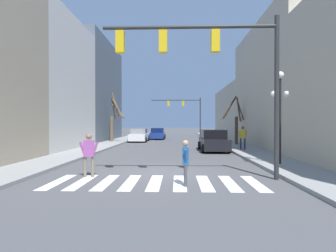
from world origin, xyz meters
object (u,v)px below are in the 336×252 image
object	(u,v)px
traffic_signal_far	(186,108)
street_tree_left_mid	(235,120)
pedestrian_on_left_sidewalk	(243,136)
pedestrian_near_right_corner	(89,151)
street_tree_right_mid	(114,119)
car_parked_right_far	(139,136)
traffic_signal_near	(211,58)
street_lamp_right_corner	(280,99)
pedestrian_on_right_sidewalk	(185,159)
car_at_intersection	(158,134)
car_parked_left_far	(213,141)

from	to	relation	value
traffic_signal_far	street_tree_left_mid	bearing A→B (deg)	-76.26
pedestrian_on_left_sidewalk	pedestrian_near_right_corner	bearing A→B (deg)	74.92
street_tree_right_mid	car_parked_right_far	bearing A→B (deg)	27.25
traffic_signal_near	pedestrian_on_left_sidewalk	world-z (taller)	traffic_signal_near
pedestrian_near_right_corner	street_tree_right_mid	xyz separation A→B (m)	(-3.65, 19.11, 1.61)
street_lamp_right_corner	pedestrian_on_right_sidewalk	xyz separation A→B (m)	(-4.81, -4.08, -2.44)
traffic_signal_near	pedestrian_near_right_corner	world-z (taller)	traffic_signal_near
traffic_signal_far	pedestrian_near_right_corner	distance (m)	33.06
car_parked_right_far	pedestrian_on_left_sidewalk	bearing A→B (deg)	-137.09
pedestrian_near_right_corner	street_tree_left_mid	world-z (taller)	street_tree_left_mid
street_tree_left_mid	traffic_signal_near	bearing A→B (deg)	-105.81
pedestrian_on_left_sidewalk	car_parked_right_far	bearing A→B (deg)	-21.79
car_at_intersection	pedestrian_on_left_sidewalk	size ratio (longest dim) A/B	2.57
street_tree_right_mid	traffic_signal_near	bearing A→B (deg)	-66.21
pedestrian_on_right_sidewalk	street_lamp_right_corner	bearing A→B (deg)	130.36
traffic_signal_far	car_parked_right_far	bearing A→B (deg)	-116.24
car_at_intersection	pedestrian_on_right_sidewalk	distance (m)	27.03
traffic_signal_near	street_lamp_right_corner	size ratio (longest dim) A/B	1.48
car_at_intersection	pedestrian_on_left_sidewalk	world-z (taller)	pedestrian_on_left_sidewalk
traffic_signal_far	street_lamp_right_corner	size ratio (longest dim) A/B	1.76
car_parked_left_far	pedestrian_on_right_sidewalk	bearing A→B (deg)	167.48
pedestrian_on_left_sidewalk	street_tree_left_mid	world-z (taller)	street_tree_left_mid
pedestrian_near_right_corner	car_at_intersection	bearing A→B (deg)	-104.03
car_parked_right_far	street_tree_left_mid	size ratio (longest dim) A/B	0.93
pedestrian_on_left_sidewalk	pedestrian_on_right_sidewalk	size ratio (longest dim) A/B	1.13
pedestrian_near_right_corner	pedestrian_on_right_sidewalk	size ratio (longest dim) A/B	1.11
traffic_signal_near	car_at_intersection	bearing A→B (deg)	98.75
car_parked_right_far	pedestrian_on_right_sidewalk	world-z (taller)	pedestrian_on_right_sidewalk
street_lamp_right_corner	pedestrian_near_right_corner	xyz separation A→B (m)	(-8.64, -2.79, -2.34)
street_tree_left_mid	pedestrian_near_right_corner	bearing A→B (deg)	-121.24
car_parked_right_far	pedestrian_near_right_corner	world-z (taller)	pedestrian_near_right_corner
traffic_signal_near	pedestrian_on_right_sidewalk	world-z (taller)	traffic_signal_near
pedestrian_on_left_sidewalk	pedestrian_near_right_corner	size ratio (longest dim) A/B	1.02
street_lamp_right_corner	street_tree_left_mid	xyz separation A→B (m)	(0.56, 12.37, -0.93)
street_lamp_right_corner	street_tree_right_mid	world-z (taller)	street_tree_right_mid
street_lamp_right_corner	street_tree_right_mid	xyz separation A→B (m)	(-12.29, 16.31, -0.73)
traffic_signal_far	car_parked_right_far	xyz separation A→B (m)	(-5.91, -11.98, -3.97)
car_at_intersection	street_tree_right_mid	world-z (taller)	street_tree_right_mid
pedestrian_near_right_corner	street_tree_right_mid	size ratio (longest dim) A/B	0.32
street_lamp_right_corner	pedestrian_on_left_sidewalk	xyz separation A→B (m)	(0.02, 7.38, -2.17)
car_at_intersection	pedestrian_on_right_sidewalk	world-z (taller)	pedestrian_on_right_sidewalk
car_parked_left_far	pedestrian_on_left_sidewalk	size ratio (longest dim) A/B	2.55
traffic_signal_near	car_parked_right_far	xyz separation A→B (m)	(-5.80, 20.69, -3.94)
traffic_signal_far	street_tree_right_mid	size ratio (longest dim) A/B	1.45
traffic_signal_far	car_parked_left_far	bearing A→B (deg)	-86.31
car_parked_right_far	street_tree_right_mid	size ratio (longest dim) A/B	0.78
car_at_intersection	street_tree_right_mid	distance (m)	8.14
pedestrian_on_left_sidewalk	street_tree_right_mid	size ratio (longest dim) A/B	0.32
traffic_signal_far	street_lamp_right_corner	world-z (taller)	traffic_signal_far
car_at_intersection	street_tree_left_mid	world-z (taller)	street_tree_left_mid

